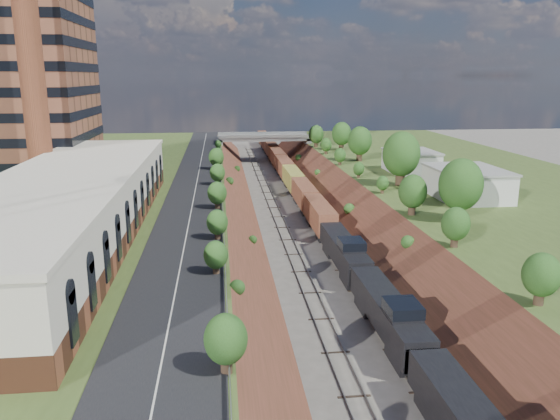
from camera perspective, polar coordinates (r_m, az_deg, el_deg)
The scene contains 17 objects.
platform_left at distance 86.34m, azimuth -20.49°, elevation -0.17°, with size 44.00×180.00×5.00m, color #3F5422.
platform_right at distance 94.81m, azimuth 21.91°, elevation 0.91°, with size 44.00×180.00×5.00m, color #3F5422.
embankment_left at distance 84.27m, azimuth -5.70°, elevation -1.42°, with size 7.07×180.00×7.07m, color brown.
embankment_right at distance 87.26m, azimuth 8.90°, elevation -0.99°, with size 7.07×180.00×7.07m, color brown.
rail_left_track at distance 84.73m, azimuth -0.01°, elevation -1.21°, with size 1.58×180.00×0.18m, color gray.
rail_right_track at distance 85.44m, azimuth 3.46°, elevation -1.10°, with size 1.58×180.00×0.18m, color gray.
road at distance 83.18m, azimuth -8.88°, elevation 1.85°, with size 8.00×180.00×0.10m, color black.
guardrail at distance 82.79m, azimuth -6.06°, elevation 2.24°, with size 0.10×171.00×0.70m.
commercial_building at distance 63.02m, azimuth -21.24°, elevation 0.43°, with size 14.30×62.30×7.00m.
highrise_tower at distance 99.36m, azimuth -26.83°, elevation 18.67°, with size 22.00×22.00×53.90m.
smokestack at distance 81.12m, azimuth -24.68°, elevation 14.68°, with size 3.20×3.20×40.00m, color brown.
overpass at distance 144.81m, azimuth -1.71°, elevation 7.03°, with size 24.50×8.30×7.40m.
white_building_near at distance 82.69m, azimuth 18.94°, elevation 2.57°, with size 9.00×12.00×4.00m, color silver.
white_building_far at distance 102.56m, azimuth 13.52°, elevation 4.89°, with size 8.00×10.00×3.60m, color silver.
tree_right_large at distance 68.86m, azimuth 18.37°, elevation 2.49°, with size 5.25×5.25×7.61m.
tree_left_crest at distance 43.98m, azimuth -6.22°, elevation -6.27°, with size 2.45×2.45×3.55m.
freight_train at distance 107.45m, azimuth 1.38°, elevation 3.29°, with size 2.70×167.84×4.55m.
Camera 1 is at (-11.63, -21.32, 22.12)m, focal length 35.00 mm.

